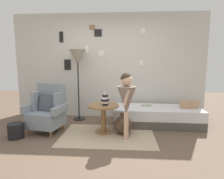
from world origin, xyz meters
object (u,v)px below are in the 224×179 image
Objects in this scene: vase_striped at (105,100)px; magazine_basket at (16,131)px; floor_lamp at (78,59)px; demijohn_near at (123,125)px; armchair at (48,110)px; person_child at (127,97)px; side_table at (103,113)px; book_on_daybed at (146,105)px; daybed at (157,116)px.

magazine_basket is (-1.63, -0.35, -0.54)m from vase_striped.
demijohn_near is (1.09, -0.87, -1.29)m from floor_lamp.
person_child reaches higher than armchair.
side_table is 2.20× the size of magazine_basket.
person_child reaches higher than vase_striped.
armchair is 2.21× the size of demijohn_near.
side_table is 0.27m from vase_striped.
floor_lamp is (-0.70, 0.84, 1.06)m from side_table.
floor_lamp reaches higher than book_on_daybed.
magazine_basket is at bearing -166.93° from side_table.
daybed is 0.33m from book_on_daybed.
daybed is at bearing 26.30° from side_table.
daybed is 2.26m from floor_lamp.
demijohn_near is (0.35, -0.02, -0.50)m from vase_striped.
person_child is 2.77× the size of demijohn_near.
armchair is at bearing 177.11° from demijohn_near.
magazine_basket is at bearing -126.51° from floor_lamp.
magazine_basket is (-2.74, -0.94, -0.06)m from daybed.
daybed is 1.30m from side_table.
daybed is at bearing -8.21° from floor_lamp.
vase_striped is 1.75m from magazine_basket.
vase_striped is 0.22× the size of person_child.
side_table is (1.14, -0.04, -0.03)m from armchair.
book_on_daybed is (0.88, 0.68, -0.26)m from vase_striped.
floor_lamp is at bearing 171.79° from daybed.
book_on_daybed is 0.50× the size of demijohn_near.
demijohn_near is 1.57× the size of magazine_basket.
daybed is at bearing 50.20° from person_child.
person_child is at bearing -43.92° from floor_lamp.
book_on_daybed is at bearing 35.85° from side_table.
armchair is 1.55m from demijohn_near.
armchair is 1.37m from floor_lamp.
side_table is 0.51× the size of person_child.
vase_striped is at bearing 12.27° from magazine_basket.
daybed is at bearing 27.66° from vase_striped.
demijohn_near is at bearing -2.89° from armchair.
floor_lamp is at bearing 130.05° from side_table.
demijohn_near is at bearing 104.60° from person_child.
floor_lamp reaches higher than daybed.
book_on_daybed is 0.79× the size of magazine_basket.
armchair is at bearing -167.04° from daybed.
person_child is 5.52× the size of book_on_daybed.
person_child reaches higher than demijohn_near.
side_table is at bearing 174.56° from demijohn_near.
demijohn_near is (-0.53, -0.70, -0.23)m from book_on_daybed.
side_table is at bearing 155.86° from vase_striped.
book_on_daybed reaches higher than magazine_basket.
vase_striped is 0.60× the size of demijohn_near.
vase_striped is 0.61m from demijohn_near.
magazine_basket is at bearing -137.69° from armchair.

